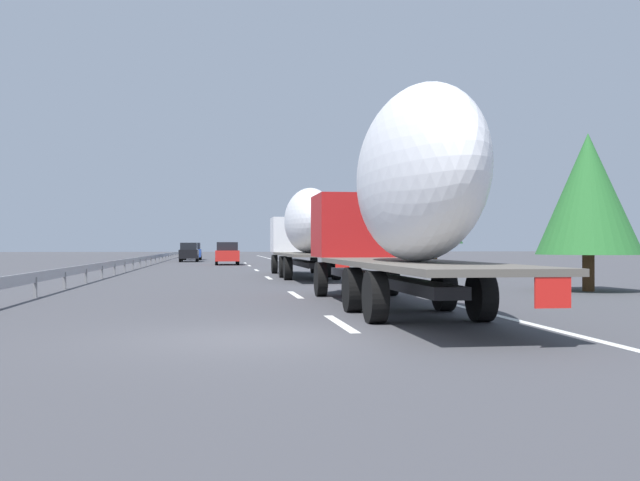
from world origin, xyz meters
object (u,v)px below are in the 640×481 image
car_black_suv (189,252)px  road_sign (314,239)px  truck_trailing (401,195)px  truck_lead (305,228)px  car_red_compact (227,253)px  car_blue_sedan (192,251)px  car_white_van (224,250)px

car_black_suv → road_sign: road_sign is taller
truck_trailing → truck_lead: bearing=-0.0°
truck_lead → car_black_suv: bearing=11.2°
truck_lead → truck_trailing: (-18.23, 0.00, 0.30)m
truck_lead → road_sign: size_ratio=4.89×
car_red_compact → road_sign: bearing=-119.1°
car_black_suv → car_blue_sedan: bearing=-0.1°
car_white_van → truck_lead: bearing=-177.2°
truck_lead → road_sign: truck_lead is taller
car_blue_sedan → road_sign: bearing=-157.1°
truck_lead → car_black_suv: size_ratio=3.19×
car_white_van → car_red_compact: bearing=179.8°
car_black_suv → car_red_compact: bearing=-163.0°
truck_trailing → car_blue_sedan: size_ratio=2.98×
car_white_van → car_black_suv: size_ratio=1.06×
car_blue_sedan → road_sign: size_ratio=1.64×
truck_lead → car_red_compact: bearing=8.4°
car_red_compact → car_black_suv: same height
car_red_compact → car_black_suv: bearing=17.0°
truck_trailing → car_white_van: bearing=2.2°
truck_trailing → road_sign: truck_trailing is taller
truck_lead → car_red_compact: truck_lead is taller
car_red_compact → car_white_van: bearing=-0.2°
car_red_compact → car_blue_sedan: bearing=9.8°
car_red_compact → car_black_suv: (11.35, 3.47, -0.00)m
car_black_suv → road_sign: size_ratio=1.53×
truck_trailing → road_sign: size_ratio=4.88×
car_blue_sedan → car_red_compact: 20.37m
truck_trailing → car_blue_sedan: truck_trailing is taller
car_blue_sedan → car_red_compact: (-20.08, -3.45, -0.01)m
car_white_van → car_red_compact: size_ratio=1.00×
car_blue_sedan → car_red_compact: car_blue_sedan is taller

